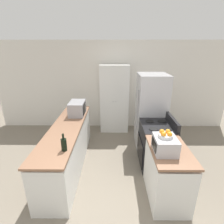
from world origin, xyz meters
name	(u,v)px	position (x,y,z in m)	size (l,w,h in m)	color
wall_back	(112,86)	(0.00, 3.46, 1.30)	(7.00, 0.06, 2.60)	silver
counter_left	(68,147)	(-0.91, 1.39, 0.44)	(0.60, 2.59, 0.92)	silver
counter_right	(167,174)	(0.91, 0.58, 0.44)	(0.60, 0.96, 0.92)	silver
pantry_cabinet	(114,99)	(0.06, 3.17, 0.98)	(0.81, 0.50, 1.96)	white
stove	(156,145)	(0.93, 1.48, 0.47)	(0.66, 0.79, 1.08)	black
refrigerator	(151,111)	(0.95, 2.30, 0.91)	(0.71, 0.76, 1.83)	#B7B7BC
microwave	(77,108)	(-0.81, 2.07, 1.07)	(0.35, 0.52, 0.31)	#939399
wine_bottle	(64,144)	(-0.72, 0.55, 1.02)	(0.09, 0.09, 0.28)	black
toaster_oven	(165,145)	(0.80, 0.53, 1.04)	(0.33, 0.40, 0.24)	#B2B2B7
fruit_bowl	(166,134)	(0.80, 0.54, 1.20)	(0.22, 0.22, 0.10)	silver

